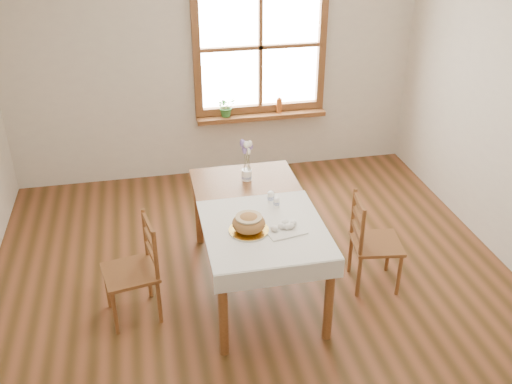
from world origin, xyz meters
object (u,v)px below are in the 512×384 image
Objects in this scene: dining_table at (256,218)px; chair_left at (130,271)px; flower_vase at (247,176)px; bread_plate at (249,230)px; chair_right at (377,242)px.

dining_table is 1.07m from chair_left.
chair_left is at bearing -147.68° from flower_vase.
dining_table is 5.57× the size of bread_plate.
chair_right is 1.23m from flower_vase.
bread_plate is (-1.10, -0.14, 0.35)m from chair_right.
flower_vase is at bearing 87.81° from dining_table.
bread_plate reaches higher than dining_table.
chair_left reaches higher than dining_table.
flower_vase reaches higher than chair_right.
chair_left is at bearing 98.18° from chair_right.
flower_vase reaches higher than bread_plate.
flower_vase is at bearing 63.68° from chair_right.
chair_right reaches higher than bread_plate.
bread_plate is at bearing 69.94° from chair_left.
bread_plate is (0.90, -0.15, 0.35)m from chair_left.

